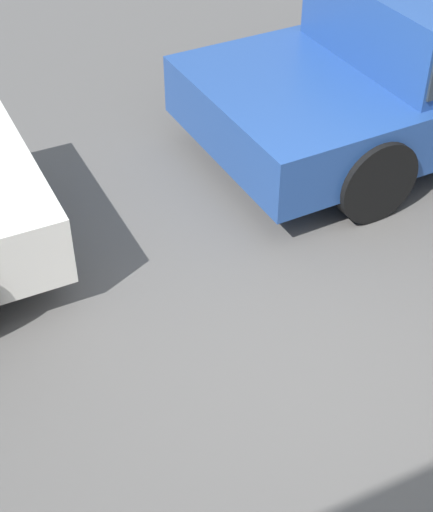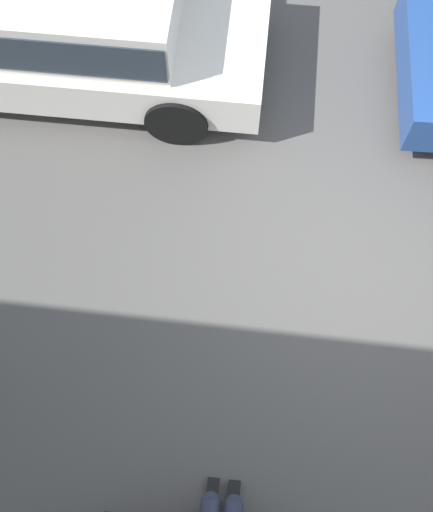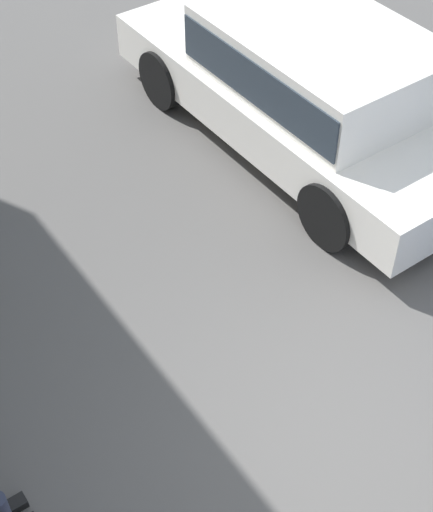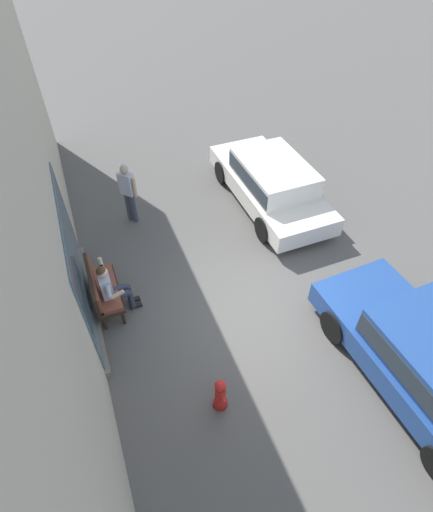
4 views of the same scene
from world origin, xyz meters
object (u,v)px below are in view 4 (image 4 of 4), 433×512
parked_car_near (432,361)px  pedestrian_standing (128,189)px  bench (101,288)px  fire_hydrant (220,395)px  parked_car_mid (271,181)px  person_on_phone (112,287)px

parked_car_near → pedestrian_standing: 7.66m
bench → fire_hydrant: bench is taller
parked_car_mid → pedestrian_standing: 3.83m
bench → parked_car_mid: size_ratio=0.32×
fire_hydrant → parked_car_mid: bearing=-34.9°
bench → person_on_phone: (-0.20, -0.22, 0.13)m
parked_car_near → pedestrian_standing: bearing=30.5°
parked_car_near → parked_car_mid: bearing=1.2°
parked_car_mid → parked_car_near: bearing=-178.8°
parked_car_mid → fire_hydrant: bearing=145.1°
pedestrian_standing → parked_car_near: bearing=-149.5°
bench → pedestrian_standing: size_ratio=0.81×
pedestrian_standing → parked_car_mid: bearing=-99.9°
person_on_phone → fire_hydrant: bearing=-155.5°
parked_car_near → fire_hydrant: (0.94, 3.61, -0.37)m
parked_car_near → fire_hydrant: parked_car_near is taller
bench → person_on_phone: person_on_phone is taller
bench → fire_hydrant: size_ratio=1.74×
bench → fire_hydrant: (-3.02, -1.51, -0.20)m
bench → fire_hydrant: 3.38m
parked_car_near → parked_car_mid: (5.94, 0.13, -0.01)m
fire_hydrant → person_on_phone: bearing=24.5°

